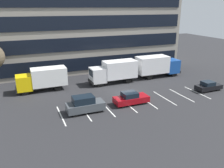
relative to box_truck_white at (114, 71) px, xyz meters
The scene contains 9 objects.
ground_plane 5.73m from the box_truck_white, 95.50° to the right, with size 120.00×120.00×0.00m, color #262628.
office_building 15.38m from the box_truck_white, 92.33° to the left, with size 35.60×12.25×21.60m.
lot_markings 8.99m from the box_truck_white, 93.36° to the right, with size 19.74×5.40×0.01m.
box_truck_white is the anchor object (origin of this frame).
box_truck_yellow 11.06m from the box_truck_white, behind, with size 7.21×2.39×3.34m.
box_truck_blue 8.29m from the box_truck_white, ahead, with size 7.98×2.64×3.70m.
suv_charcoal 11.68m from the box_truck_white, 130.22° to the right, with size 4.43×1.88×2.00m.
sedan_maroon 8.95m from the box_truck_white, 99.34° to the right, with size 4.45×1.86×1.59m.
sedan_black 14.37m from the box_truck_white, 37.38° to the right, with size 3.95×1.65×1.42m.
Camera 1 is at (-13.69, -27.88, 11.83)m, focal length 37.48 mm.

